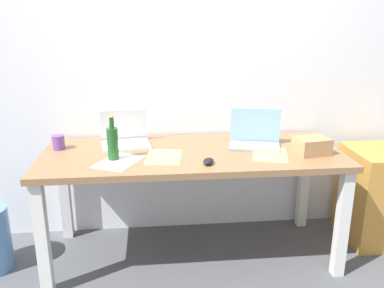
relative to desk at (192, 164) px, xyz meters
The scene contains 13 objects.
ground_plane 0.67m from the desk, ahead, with size 8.00×8.00×0.00m, color #515459.
back_wall 0.78m from the desk, 90.00° to the left, with size 5.20×0.08×2.60m, color white.
desk is the anchor object (origin of this frame).
laptop_left 0.50m from the desk, 156.79° to the left, with size 0.35×0.30×0.23m.
laptop_right 0.46m from the desk, ahead, with size 0.38×0.29×0.25m.
beer_bottle 0.55m from the desk, 167.22° to the right, with size 0.07×0.07×0.28m.
computer_mouse 0.28m from the desk, 73.74° to the right, with size 0.06×0.10×0.03m, color black.
cardboard_box 0.78m from the desk, ahead, with size 0.20×0.16×0.11m, color tan.
coffee_mug 0.89m from the desk, behind, with size 0.08×0.08×0.10m, color #724799.
paper_sheet_front_right 0.51m from the desk, 13.27° to the right, with size 0.21×0.30×0.00m, color #F4E06B.
paper_yellow_folder 0.23m from the desk, 152.56° to the right, with size 0.21×0.30×0.00m, color #F4E06B.
paper_sheet_front_left 0.50m from the desk, 160.98° to the right, with size 0.21×0.30×0.00m, color white.
filing_cabinet 1.40m from the desk, ahead, with size 0.40×0.48×0.69m, color #C68938.
Camera 1 is at (-0.25, -2.50, 1.59)m, focal length 38.08 mm.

